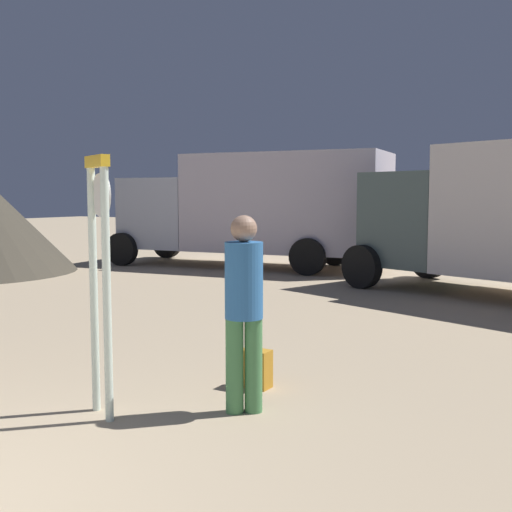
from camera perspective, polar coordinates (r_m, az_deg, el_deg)
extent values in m
cylinder|color=white|center=(5.73, -14.50, -3.11)|extent=(0.07, 0.07, 2.16)
cylinder|color=white|center=(5.42, -13.36, -3.57)|extent=(0.07, 0.07, 2.16)
cube|color=yellow|center=(5.52, -14.22, 8.32)|extent=(0.40, 0.25, 0.10)
cylinder|color=silver|center=(5.52, -13.85, 5.39)|extent=(0.35, 0.19, 0.37)
cube|color=black|center=(5.53, -13.61, 5.39)|extent=(0.06, 0.04, 0.08)
cube|color=black|center=(5.53, -13.61, 5.39)|extent=(0.07, 0.04, 0.14)
cylinder|color=#4A884F|center=(5.63, -1.95, -9.91)|extent=(0.16, 0.16, 0.85)
cylinder|color=#4A884F|center=(5.65, -0.23, -9.85)|extent=(0.16, 0.16, 0.85)
cylinder|color=#306AA9|center=(5.48, -1.11, -2.22)|extent=(0.34, 0.34, 0.67)
sphere|color=#A17A63|center=(5.44, -1.11, 2.50)|extent=(0.23, 0.23, 0.23)
cube|color=#C48525|center=(6.39, -0.02, -10.17)|extent=(0.30, 0.18, 0.38)
cube|color=#B78621|center=(6.50, 0.50, -10.43)|extent=(0.21, 0.04, 0.17)
cube|color=#4D5F5E|center=(13.72, 14.93, 3.25)|extent=(2.36, 2.69, 1.94)
cube|color=black|center=(14.22, 12.03, 4.95)|extent=(0.63, 1.81, 0.86)
cylinder|color=black|center=(15.14, 15.40, -0.26)|extent=(0.93, 0.52, 0.90)
cylinder|color=black|center=(13.21, 9.55, -0.95)|extent=(0.93, 0.52, 0.90)
cube|color=silver|center=(16.55, 2.79, 4.82)|extent=(5.44, 2.94, 2.55)
cube|color=#B4BACE|center=(18.18, -8.04, 3.89)|extent=(2.26, 2.42, 1.95)
cube|color=black|center=(18.72, -10.70, 5.09)|extent=(0.26, 1.83, 0.86)
cylinder|color=black|center=(19.61, -8.07, 1.16)|extent=(0.92, 0.36, 0.90)
cylinder|color=black|center=(17.67, -12.06, 0.62)|extent=(0.92, 0.36, 0.90)
cylinder|color=black|center=(17.41, 7.22, 0.62)|extent=(0.92, 0.36, 0.90)
cylinder|color=black|center=(15.18, 4.72, -0.06)|extent=(0.92, 0.36, 0.90)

